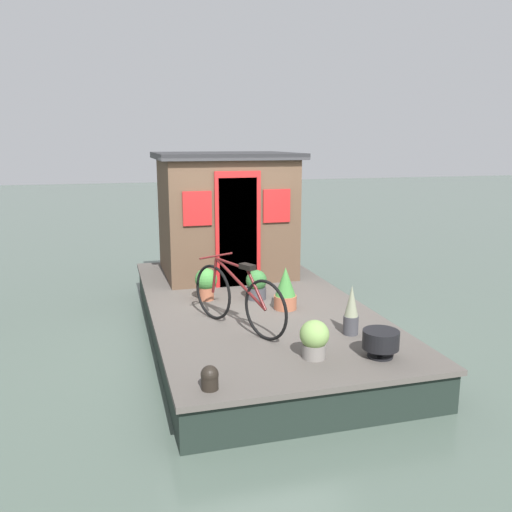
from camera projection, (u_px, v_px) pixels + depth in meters
ground_plane at (252, 334)px, 7.79m from camera, size 60.00×60.00×0.00m
houseboat_deck at (252, 317)px, 7.74m from camera, size 5.75×2.91×0.50m
houseboat_cabin at (225, 213)px, 9.13m from camera, size 2.02×2.29×2.06m
bicycle at (238, 298)px, 6.47m from camera, size 1.55×0.80×0.85m
potted_plant_thyme at (256, 285)px, 7.75m from camera, size 0.30×0.30×0.43m
potted_plant_succulent at (285, 289)px, 7.27m from camera, size 0.31×0.31×0.58m
potted_plant_sage at (314, 338)px, 5.63m from camera, size 0.31×0.31×0.41m
potted_plant_ivy at (206, 282)px, 7.69m from camera, size 0.32×0.32×0.47m
potted_plant_fern at (351, 311)px, 6.31m from camera, size 0.18×0.18×0.60m
charcoal_grill at (381, 340)px, 5.65m from camera, size 0.39×0.39×0.29m
mooring_bollard at (210, 378)px, 4.93m from camera, size 0.17×0.17×0.23m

